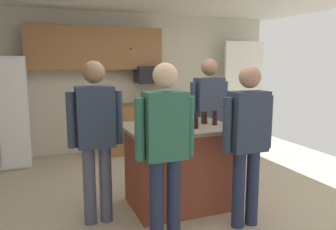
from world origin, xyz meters
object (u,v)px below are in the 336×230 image
object	(u,v)px
refrigerator	(0,112)
mug_blue_stoneware	(169,118)
person_elder_center	(209,112)
serving_tray	(177,124)
kitchen_island	(177,166)
person_guest_by_door	(96,132)
glass_short_whisky	(204,118)
glass_pilsner	(215,118)
microwave_over_range	(151,75)
mug_ceramic_white	(153,123)
person_host_foreground	(247,136)
glass_dark_ale	(195,123)
tumbler_amber	(194,116)
person_guest_left	(165,142)

from	to	relation	value
refrigerator	mug_blue_stoneware	world-z (taller)	refrigerator
person_elder_center	serving_tray	size ratio (longest dim) A/B	3.95
kitchen_island	person_guest_by_door	bearing A→B (deg)	-174.45
glass_short_whisky	glass_pilsner	size ratio (longest dim) A/B	0.85
refrigerator	glass_short_whisky	xyz separation A→B (m)	(2.43, -2.44, 0.15)
microwave_over_range	mug_ceramic_white	bearing A→B (deg)	-107.66
person_guest_by_door	glass_pilsner	distance (m)	1.38
kitchen_island	glass_pilsner	bearing A→B (deg)	-13.77
mug_ceramic_white	serving_tray	distance (m)	0.29
person_host_foreground	glass_dark_ale	bearing A→B (deg)	0.61
person_elder_center	glass_short_whisky	world-z (taller)	person_elder_center
person_guest_by_door	tumbler_amber	xyz separation A→B (m)	(1.26, 0.28, 0.04)
person_guest_by_door	glass_short_whisky	bearing A→B (deg)	-1.15
person_guest_by_door	mug_ceramic_white	size ratio (longest dim) A/B	13.35
person_host_foreground	glass_pilsner	bearing A→B (deg)	-29.76
kitchen_island	person_elder_center	bearing A→B (deg)	38.34
kitchen_island	person_host_foreground	world-z (taller)	person_host_foreground
glass_dark_ale	tumbler_amber	bearing A→B (deg)	65.79
mug_blue_stoneware	mug_ceramic_white	bearing A→B (deg)	-141.37
tumbler_amber	glass_short_whisky	bearing A→B (deg)	-76.55
kitchen_island	mug_ceramic_white	xyz separation A→B (m)	(-0.29, 0.02, 0.52)
person_elder_center	glass_short_whisky	xyz separation A→B (m)	(-0.35, -0.55, 0.03)
person_elder_center	tumbler_amber	bearing A→B (deg)	4.47
glass_short_whisky	person_guest_left	bearing A→B (deg)	-136.34
person_guest_by_door	glass_dark_ale	distance (m)	1.09
person_host_foreground	glass_pilsner	world-z (taller)	person_host_foreground
glass_dark_ale	tumbler_amber	world-z (taller)	tumbler_amber
microwave_over_range	person_guest_left	distance (m)	3.47
person_elder_center	tumbler_amber	distance (m)	0.54
microwave_over_range	serving_tray	size ratio (longest dim) A/B	1.27
glass_short_whisky	serving_tray	bearing A→B (deg)	179.40
glass_dark_ale	serving_tray	world-z (taller)	glass_dark_ale
kitchen_island	glass_pilsner	xyz separation A→B (m)	(0.43, -0.11, 0.56)
person_host_foreground	glass_dark_ale	xyz separation A→B (m)	(-0.34, 0.51, 0.07)
person_elder_center	person_guest_left	world-z (taller)	person_elder_center
person_elder_center	glass_pilsner	xyz separation A→B (m)	(-0.27, -0.66, 0.04)
glass_short_whisky	person_elder_center	bearing A→B (deg)	57.31
glass_dark_ale	tumbler_amber	xyz separation A→B (m)	(0.18, 0.40, 0.00)
microwave_over_range	serving_tray	bearing A→B (deg)	-101.45
tumbler_amber	serving_tray	xyz separation A→B (m)	(-0.30, -0.18, -0.04)
mug_ceramic_white	mug_blue_stoneware	size ratio (longest dim) A/B	1.01
glass_dark_ale	microwave_over_range	bearing A→B (deg)	81.90
kitchen_island	mug_blue_stoneware	size ratio (longest dim) A/B	9.53
person_guest_by_door	mug_blue_stoneware	xyz separation A→B (m)	(0.94, 0.34, 0.03)
person_host_foreground	person_guest_left	size ratio (longest dim) A/B	0.98
refrigerator	person_guest_left	xyz separation A→B (m)	(1.65, -3.18, 0.09)
person_elder_center	glass_pilsner	world-z (taller)	person_elder_center
microwave_over_range	kitchen_island	bearing A→B (deg)	-101.54
person_guest_left	glass_short_whisky	distance (m)	1.08
kitchen_island	glass_dark_ale	distance (m)	0.59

